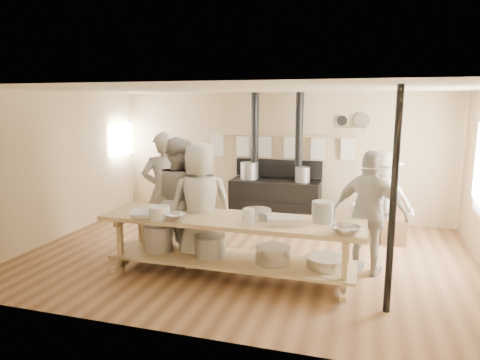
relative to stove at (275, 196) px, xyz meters
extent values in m
plane|color=brown|center=(0.01, -2.12, -0.52)|extent=(7.00, 7.00, 0.00)
plane|color=tan|center=(0.01, 0.38, 0.78)|extent=(7.00, 0.00, 7.00)
plane|color=tan|center=(0.01, -4.62, 0.78)|extent=(7.00, 0.00, 7.00)
plane|color=tan|center=(-3.49, -2.12, 0.78)|extent=(0.00, 5.00, 5.00)
plane|color=beige|center=(0.01, -2.12, 2.08)|extent=(7.00, 7.00, 0.00)
plane|color=white|center=(-3.44, -0.12, 1.08)|extent=(0.00, 0.90, 0.90)
cube|color=black|center=(0.01, -0.02, -0.10)|extent=(1.80, 0.70, 0.85)
cube|color=black|center=(0.01, -0.02, -0.47)|extent=(1.90, 0.75, 0.10)
cube|color=black|center=(0.01, 0.28, 0.53)|extent=(1.80, 0.12, 0.35)
cylinder|color=black|center=(-0.44, 0.03, 1.20)|extent=(0.15, 0.15, 1.75)
cylinder|color=black|center=(0.46, 0.03, 1.20)|extent=(0.15, 0.15, 1.75)
cylinder|color=#B2B2B7|center=(-0.54, -0.02, 0.50)|extent=(0.36, 0.36, 0.34)
cylinder|color=gray|center=(0.56, -0.07, 0.48)|extent=(0.30, 0.30, 0.30)
cylinder|color=tan|center=(0.01, 0.28, 1.20)|extent=(3.00, 0.04, 0.04)
cube|color=white|center=(-1.34, 0.28, 0.98)|extent=(0.28, 0.01, 0.46)
cube|color=white|center=(-0.80, 0.28, 0.98)|extent=(0.28, 0.01, 0.46)
cube|color=white|center=(-0.26, 0.28, 0.98)|extent=(0.28, 0.01, 0.46)
cube|color=white|center=(0.28, 0.28, 0.98)|extent=(0.28, 0.01, 0.46)
cube|color=white|center=(0.82, 0.28, 0.98)|extent=(0.28, 0.01, 0.46)
cube|color=white|center=(1.36, 0.28, 0.98)|extent=(0.28, 0.01, 0.46)
cube|color=tan|center=(1.41, 0.30, 1.38)|extent=(0.50, 0.14, 0.03)
cylinder|color=black|center=(1.26, 0.32, 1.53)|extent=(0.20, 0.04, 0.20)
cylinder|color=silver|center=(1.63, 0.32, 1.53)|extent=(0.32, 0.03, 0.32)
cube|color=tan|center=(0.01, -3.02, 0.30)|extent=(3.60, 0.90, 0.06)
cube|color=tan|center=(0.01, -3.02, -0.27)|extent=(3.40, 0.80, 0.04)
cube|color=tan|center=(0.01, -3.02, -0.32)|extent=(3.30, 0.06, 0.06)
cube|color=tan|center=(-1.54, -3.32, -0.10)|extent=(0.07, 0.07, 0.85)
cube|color=tan|center=(-1.54, -2.72, -0.10)|extent=(0.07, 0.07, 0.85)
cube|color=tan|center=(1.56, -3.32, -0.10)|extent=(0.07, 0.07, 0.85)
cube|color=tan|center=(1.56, -2.72, -0.10)|extent=(0.07, 0.07, 0.85)
cylinder|color=#B2B2B7|center=(-1.09, -3.02, -0.06)|extent=(0.40, 0.40, 0.38)
cylinder|color=gray|center=(-0.29, -3.02, -0.10)|extent=(0.44, 0.44, 0.30)
cylinder|color=silver|center=(0.61, -3.02, -0.14)|extent=(0.48, 0.48, 0.22)
cylinder|color=silver|center=(1.31, -3.02, -0.18)|extent=(0.52, 0.52, 0.14)
cylinder|color=black|center=(2.06, -3.47, 0.78)|extent=(0.08, 0.08, 2.60)
imported|color=#A7A094|center=(-1.36, -2.26, 0.45)|extent=(0.85, 0.75, 1.95)
imported|color=#A7A094|center=(-0.97, -2.54, 0.43)|extent=(1.14, 1.03, 1.90)
imported|color=#A7A094|center=(-0.54, -2.74, 0.41)|extent=(1.06, 0.89, 1.86)
imported|color=#A7A094|center=(1.83, -2.36, 0.36)|extent=(1.11, 0.71, 1.76)
imported|color=#A7A094|center=(2.04, -0.96, 0.29)|extent=(1.09, 0.68, 1.61)
cube|color=#543521|center=(2.25, -0.84, -0.30)|extent=(0.42, 0.42, 0.44)
cube|color=#543521|center=(2.25, -0.66, 0.11)|extent=(0.41, 0.05, 0.49)
imported|color=white|center=(-1.13, -3.35, 0.37)|extent=(0.46, 0.46, 0.09)
imported|color=silver|center=(-0.66, -3.35, 0.38)|extent=(0.42, 0.42, 0.09)
imported|color=white|center=(1.56, -3.30, 0.37)|extent=(0.48, 0.48, 0.09)
imported|color=silver|center=(1.56, -3.35, 0.38)|extent=(0.36, 0.36, 0.11)
cube|color=#B2B2B7|center=(0.76, -3.12, 0.38)|extent=(0.49, 0.39, 0.10)
cylinder|color=silver|center=(0.35, -2.93, 0.39)|extent=(0.45, 0.45, 0.13)
cylinder|color=gray|center=(1.23, -2.86, 0.47)|extent=(0.32, 0.32, 0.27)
cylinder|color=white|center=(-0.90, -3.35, 0.42)|extent=(0.32, 0.32, 0.18)
cylinder|color=white|center=(0.34, -3.26, 0.43)|extent=(0.15, 0.15, 0.21)
camera|label=1|loc=(1.73, -8.40, 1.88)|focal=32.00mm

